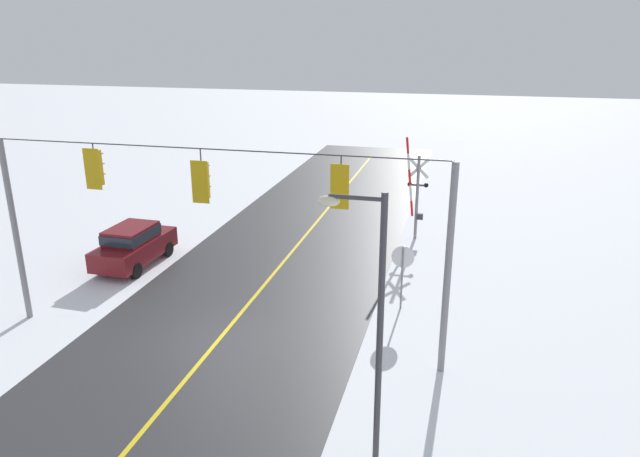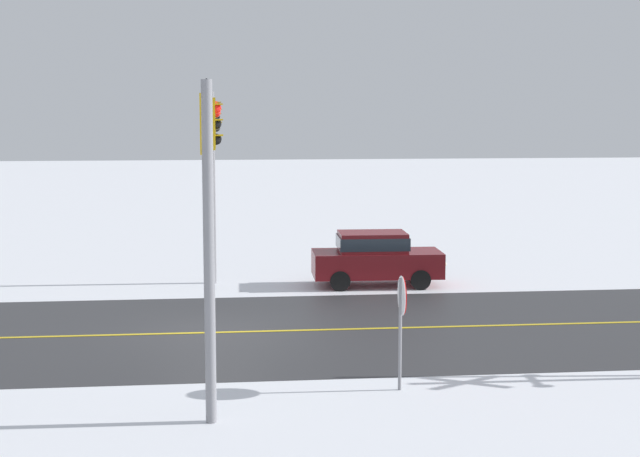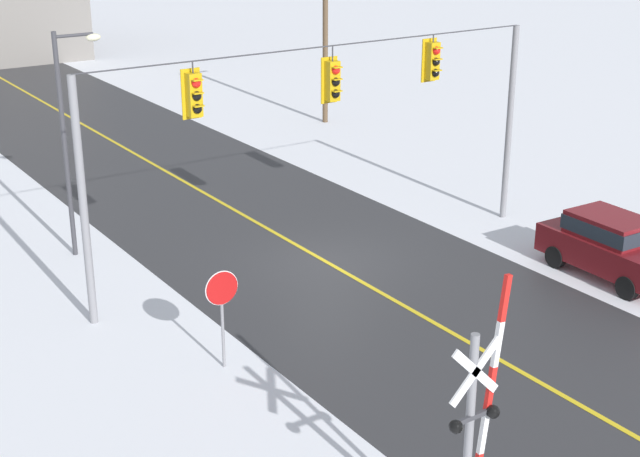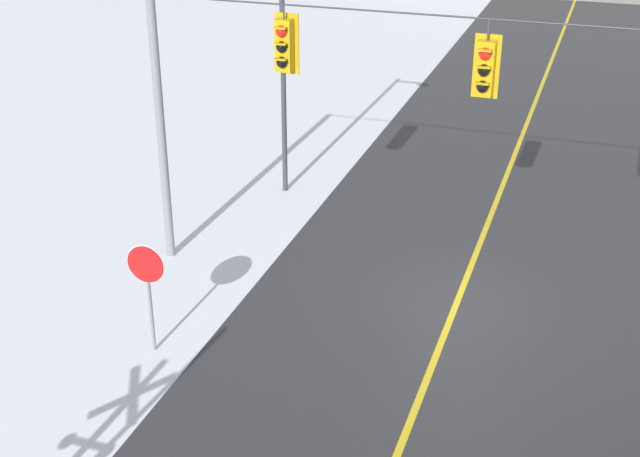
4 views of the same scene
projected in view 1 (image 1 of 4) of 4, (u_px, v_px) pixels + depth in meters
The scene contains 6 objects.
ground_plane at pixel (218, 341), 18.94m from camera, with size 160.00×160.00×0.00m, color white.
signal_span at pixel (211, 213), 17.59m from camera, with size 14.20×0.47×6.22m.
stop_sign at pixel (403, 263), 20.67m from camera, with size 0.80×0.09×2.35m.
railroad_crossing at pixel (416, 191), 27.62m from camera, with size 1.14×0.31×4.82m.
parked_car_maroon at pixel (133, 244), 24.77m from camera, with size 1.90×4.24×1.74m.
streetlamp_near at pixel (370, 313), 12.15m from camera, with size 1.39×0.28×6.50m.
Camera 1 is at (-7.25, 15.52, 9.42)m, focal length 33.31 mm.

